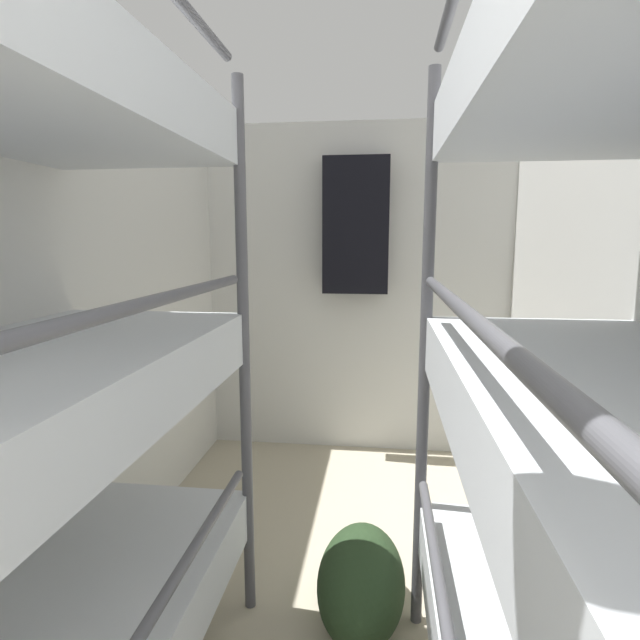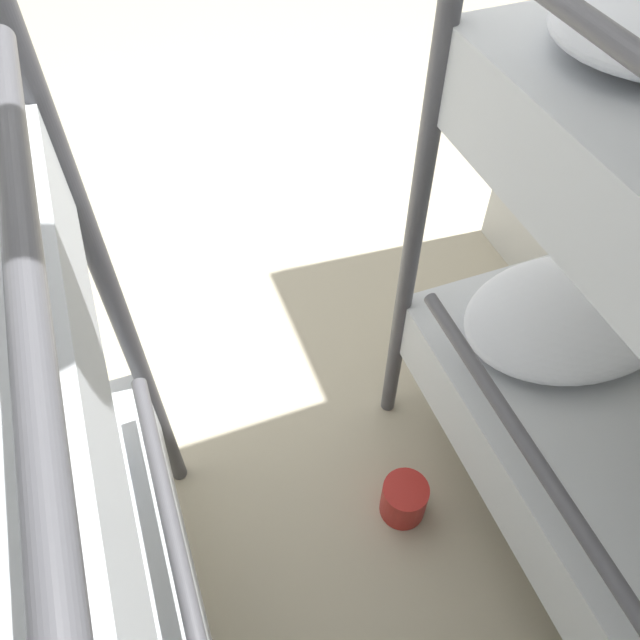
# 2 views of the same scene
# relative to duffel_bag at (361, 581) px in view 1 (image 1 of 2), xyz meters

# --- Properties ---
(wall_left) EXTENTS (0.06, 4.13, 2.31)m
(wall_left) POSITION_rel_duffel_bag_xyz_m (-1.21, -0.30, 0.98)
(wall_left) COLOR silver
(wall_left) RESTS_ON ground_plane
(wall_back) EXTENTS (2.23, 0.06, 2.31)m
(wall_back) POSITION_rel_duffel_bag_xyz_m (-0.12, 1.73, 0.98)
(wall_back) COLOR silver
(wall_back) RESTS_ON ground_plane
(duffel_bag) EXTENTS (0.35, 0.62, 0.35)m
(duffel_bag) POSITION_rel_duffel_bag_xyz_m (0.00, 0.00, 0.00)
(duffel_bag) COLOR #23381E
(duffel_bag) RESTS_ON ground_plane
(hanging_coat) EXTENTS (0.44, 0.12, 0.90)m
(hanging_coat) POSITION_rel_duffel_bag_xyz_m (-0.12, 1.58, 1.44)
(hanging_coat) COLOR black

